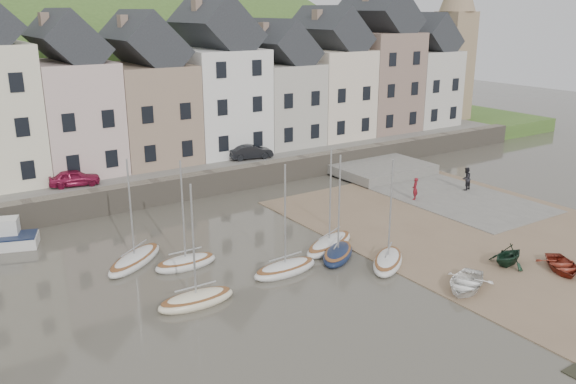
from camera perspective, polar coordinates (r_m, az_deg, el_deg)
ground at (r=32.94m, az=5.84°, el=-7.57°), size 160.00×160.00×0.00m
quay_land at (r=59.65m, az=-14.00°, el=4.07°), size 90.00×30.00×1.50m
quay_street at (r=49.06m, az=-9.43°, el=2.54°), size 70.00×7.00×0.10m
seawall at (r=46.16m, az=-7.58°, el=0.86°), size 70.00×1.20×1.80m
beach at (r=40.36m, az=18.05°, el=-3.57°), size 18.00×26.00×0.06m
slipway at (r=48.14m, az=13.68°, el=0.16°), size 8.00×18.00×0.12m
hillside at (r=89.94m, az=-22.33°, el=-4.86°), size 134.40×84.00×84.00m
townhouse_terrace at (r=51.83m, az=-9.58°, el=9.82°), size 61.05×8.00×13.93m
church_spire at (r=71.45m, az=15.77°, el=14.39°), size 4.00×4.00×18.00m
sailboat_0 at (r=34.66m, az=-14.50°, el=-6.29°), size 4.66×4.12×6.32m
sailboat_1 at (r=33.69m, az=-9.80°, el=-6.66°), size 3.58×1.51×6.32m
sailboat_2 at (r=29.57m, az=-8.81°, el=-10.15°), size 3.95×1.59×6.32m
sailboat_3 at (r=32.49m, az=-0.27°, el=-7.33°), size 4.07×1.73×6.32m
sailboat_4 at (r=35.81m, az=3.99°, el=-4.98°), size 4.85×3.19×6.32m
sailboat_5 at (r=34.48m, az=4.81°, el=-5.89°), size 3.83×3.49×6.32m
sailboat_6 at (r=33.85m, az=9.57°, el=-6.53°), size 4.09×3.68×6.32m
rowboat_white at (r=31.84m, az=16.69°, el=-8.35°), size 4.09×3.65×0.70m
rowboat_green at (r=35.31m, az=20.40°, el=-5.67°), size 2.56×2.27×1.25m
rowboat_red at (r=35.85m, az=24.84°, el=-6.41°), size 3.54×3.72×0.63m
person_red at (r=45.13m, az=12.10°, el=0.31°), size 0.72×0.69×1.67m
person_dark at (r=48.51m, az=16.73°, el=1.23°), size 0.99×0.83×1.82m
car_left at (r=45.08m, az=-19.83°, el=1.29°), size 3.71×2.11×1.19m
car_right at (r=50.31m, az=-3.60°, el=3.88°), size 3.87×1.99×1.21m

